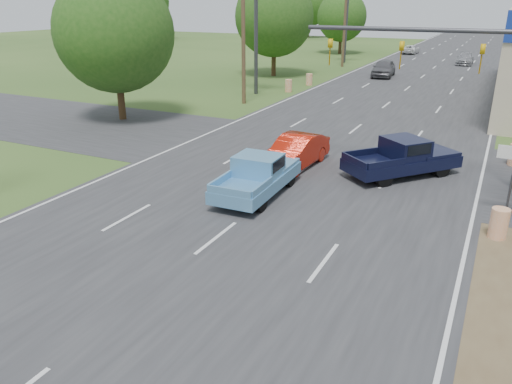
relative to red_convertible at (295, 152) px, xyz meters
The scene contains 19 objects.
main_road 24.18m from the red_convertible, 88.81° to the left, with size 15.00×180.00×0.02m, color #2D2D30.
cross_road 2.33m from the red_convertible, 76.97° to the left, with size 120.00×10.00×0.02m, color #2D2D30.
utility_pole_5 15.81m from the red_convertible, 126.50° to the left, with size 2.00×0.28×10.00m.
utility_pole_6 37.55m from the red_convertible, 103.98° to the left, with size 2.00×0.28×10.00m.
tree_0 14.84m from the red_convertible, 162.87° to the left, with size 7.14×7.14×8.84m.
tree_1 29.61m from the red_convertible, 116.42° to the left, with size 7.56×7.56×9.36m.
tree_2 52.17m from the red_convertible, 105.28° to the left, with size 6.72×6.72×8.32m.
tree_4 80.67m from the red_convertible, 132.65° to the left, with size 9.24×9.24×11.44m.
tree_6 84.68m from the red_convertible, 110.44° to the left, with size 8.82×8.82×10.92m.
barrel_0 9.33m from the red_convertible, 24.31° to the right, with size 0.56×0.56×1.00m, color orange.
barrel_2 19.85m from the red_convertible, 113.77° to the left, with size 0.56×0.56×1.00m, color orange.
barrel_3 23.46m from the red_convertible, 109.16° to the left, with size 0.56×0.56×1.00m, color orange.
signal_mast 7.62m from the red_convertible, 10.40° to the left, with size 9.12×0.40×7.00m.
red_convertible is the anchor object (origin of this frame).
blue_pickup 3.76m from the red_convertible, 90.05° to the right, with size 1.97×4.82×1.58m.
navy_pickup 4.71m from the red_convertible, 12.29° to the left, with size 4.67×5.04×1.65m.
distant_car_grey 30.42m from the red_convertible, 95.66° to the left, with size 1.93×4.81×1.64m, color #56555A.
distant_car_silver 44.62m from the red_convertible, 85.81° to the left, with size 1.82×4.46×1.30m, color #99999D.
distant_car_white 54.67m from the red_convertible, 94.98° to the left, with size 1.93×4.18×1.16m, color silver.
Camera 1 is at (7.49, -4.24, 7.10)m, focal length 35.00 mm.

